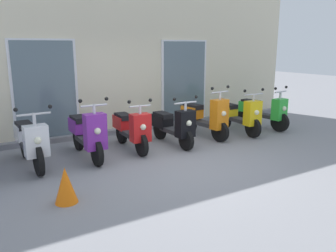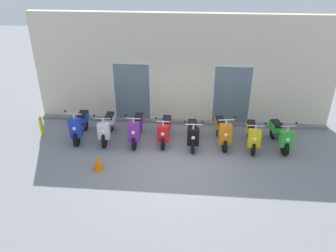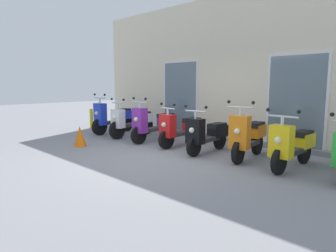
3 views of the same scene
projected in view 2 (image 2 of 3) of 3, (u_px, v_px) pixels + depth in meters
The scene contains 12 objects.
ground_plane at pixel (176, 163), 10.37m from camera, with size 40.00×40.00×0.00m, color gray.
storefront_facade at pixel (182, 72), 12.05m from camera, with size 10.83×0.50×4.03m.
scooter_blue at pixel (80, 125), 11.51m from camera, with size 0.57×1.64×1.30m.
scooter_white at pixel (107, 127), 11.48m from camera, with size 0.61×1.70×1.19m.
scooter_purple at pixel (137, 128), 11.33m from camera, with size 0.55×1.65×1.25m.
scooter_red at pixel (165, 129), 11.34m from camera, with size 0.52×1.54×1.14m.
scooter_black at pixel (193, 133), 11.15m from camera, with size 0.62×1.50×1.14m.
scooter_orange at pixel (222, 131), 11.16m from camera, with size 0.59×1.52×1.27m.
scooter_yellow at pixel (252, 134), 11.03m from camera, with size 0.62×1.57×1.17m.
scooter_green at pixel (280, 134), 11.03m from camera, with size 0.59×1.57×1.16m.
curb_bollard at pixel (41, 126), 11.80m from camera, with size 0.12×0.12×0.70m, color yellow.
traffic_cone at pixel (98, 162), 9.96m from camera, with size 0.32×0.32×0.52m, color orange.
Camera 2 is at (0.50, -8.62, 5.86)m, focal length 35.63 mm.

